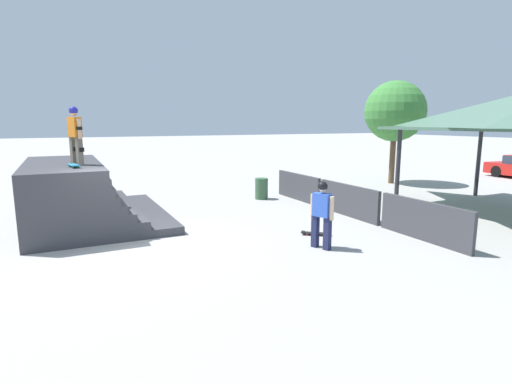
% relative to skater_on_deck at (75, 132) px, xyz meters
% --- Properties ---
extents(ground_plane, '(160.00, 160.00, 0.00)m').
position_rel_skater_on_deck_xyz_m(ground_plane, '(2.19, 0.98, -2.83)').
color(ground_plane, '#A3A09B').
extents(quarter_pipe_ramp, '(5.57, 3.97, 1.89)m').
position_rel_skater_on_deck_xyz_m(quarter_pipe_ramp, '(-0.93, -0.07, -1.99)').
color(quarter_pipe_ramp, '#38383D').
rests_on(quarter_pipe_ramp, ground).
extents(skater_on_deck, '(0.69, 0.42, 1.63)m').
position_rel_skater_on_deck_xyz_m(skater_on_deck, '(0.00, 0.00, 0.00)').
color(skater_on_deck, '#6B6051').
rests_on(skater_on_deck, quarter_pipe_ramp).
extents(skateboard_on_deck, '(0.83, 0.32, 0.09)m').
position_rel_skater_on_deck_xyz_m(skateboard_on_deck, '(0.61, -0.11, -0.88)').
color(skateboard_on_deck, green).
rests_on(skateboard_on_deck, quarter_pipe_ramp).
extents(bystander_walking, '(0.65, 0.36, 1.68)m').
position_rel_skater_on_deck_xyz_m(bystander_walking, '(4.49, 5.22, -1.84)').
color(bystander_walking, '#1E2347').
rests_on(bystander_walking, ground).
extents(skateboard_on_ground, '(0.65, 0.77, 0.09)m').
position_rel_skater_on_deck_xyz_m(skateboard_on_ground, '(3.47, 5.75, -2.77)').
color(skateboard_on_ground, red).
rests_on(skateboard_on_ground, ground).
extents(barrier_fence, '(9.14, 0.12, 1.05)m').
position_rel_skater_on_deck_xyz_m(barrier_fence, '(2.00, 8.06, -2.30)').
color(barrier_fence, '#3D3D42').
rests_on(barrier_fence, ground).
extents(tree_beside_pavilion, '(3.00, 3.00, 5.12)m').
position_rel_skater_on_deck_xyz_m(tree_beside_pavilion, '(-2.83, 14.73, 0.78)').
color(tree_beside_pavilion, brown).
rests_on(tree_beside_pavilion, ground).
extents(trash_bin, '(0.52, 0.52, 0.85)m').
position_rel_skater_on_deck_xyz_m(trash_bin, '(-1.92, 6.81, -2.40)').
color(trash_bin, '#385B3D').
rests_on(trash_bin, ground).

